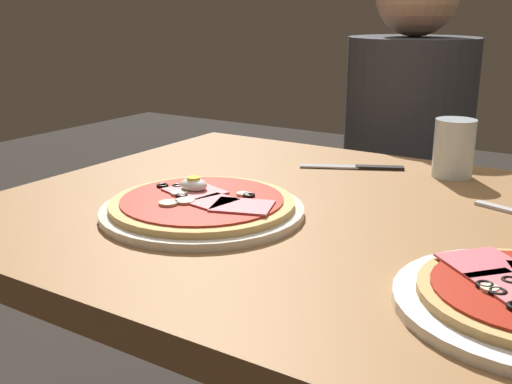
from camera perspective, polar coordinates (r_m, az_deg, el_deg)
dining_table at (r=0.97m, az=6.18°, el=-9.30°), size 1.00×0.81×0.76m
pizza_foreground at (r=0.90m, az=-5.00°, el=-1.34°), size 0.30×0.30×0.05m
water_glass_near at (r=1.15m, az=17.88°, el=3.56°), size 0.07×0.07×0.10m
knife at (r=1.18m, az=9.55°, el=2.30°), size 0.18×0.10×0.01m
diner_person at (r=1.66m, az=13.47°, el=-0.81°), size 0.32×0.32×1.18m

